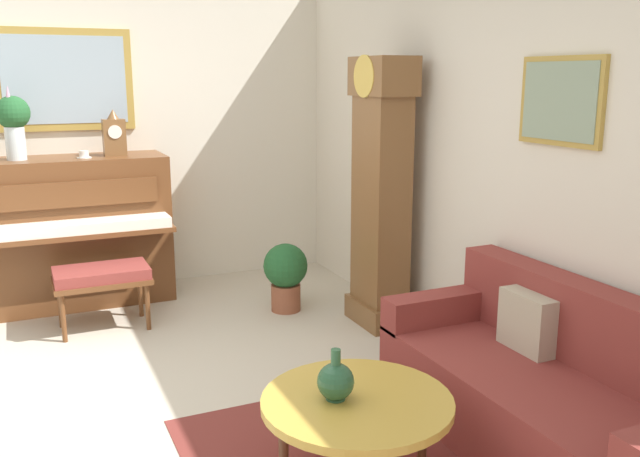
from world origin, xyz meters
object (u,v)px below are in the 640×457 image
mantel_clock (114,135)px  teacup (84,155)px  potted_plant (286,272)px  couch (550,393)px  piano_bench (102,277)px  grandfather_clock (381,201)px  green_jug (336,381)px  coffee_table (357,405)px  flower_vase (13,120)px  piano (80,230)px

mantel_clock → teacup: 0.31m
potted_plant → couch: bearing=10.1°
piano_bench → grandfather_clock: (0.75, 1.96, 0.56)m
mantel_clock → green_jug: size_ratio=1.58×
teacup → couch: bearing=29.0°
coffee_table → flower_vase: bearing=-158.6°
piano → green_jug: bearing=13.5°
piano_bench → potted_plant: 1.42m
coffee_table → green_jug: (-0.03, -0.09, 0.12)m
flower_vase → potted_plant: (0.91, 1.91, -1.23)m
flower_vase → couch: bearing=34.5°
couch → coffee_table: bearing=-95.6°
coffee_table → grandfather_clock: bearing=148.2°
couch → coffee_table: 1.06m
piano → couch: bearing=29.4°
coffee_table → potted_plant: size_ratio=1.57×
piano → grandfather_clock: size_ratio=0.71×
coffee_table → mantel_clock: mantel_clock is taller
green_jug → flower_vase: bearing=-159.8°
couch → green_jug: couch is taller
piano → coffee_table: 3.46m
green_jug → potted_plant: 2.50m
grandfather_clock → couch: size_ratio=1.07×
mantel_clock → potted_plant: 1.83m
coffee_table → potted_plant: 2.50m
piano → piano_bench: bearing=5.9°
coffee_table → green_jug: size_ratio=3.67×
piano_bench → flower_vase: size_ratio=1.21×
piano → piano_bench: (0.72, 0.07, -0.22)m
piano_bench → coffee_table: 2.73m
piano → potted_plant: (0.91, 1.48, -0.30)m
couch → mantel_clock: bearing=-154.9°
potted_plant → piano_bench: bearing=-97.5°
grandfather_clock → potted_plant: size_ratio=3.62×
piano → teacup: (0.08, 0.07, 0.63)m
teacup → mantel_clock: bearing=107.7°
piano → mantel_clock: size_ratio=3.79×
piano → mantel_clock: bearing=89.5°
mantel_clock → teacup: (0.08, -0.26, -0.15)m
piano → mantel_clock: mantel_clock is taller
grandfather_clock → coffee_table: bearing=-31.8°
mantel_clock → piano: bearing=-90.5°
piano → coffee_table: piano is taller
couch → teacup: bearing=-151.0°
mantel_clock → potted_plant: size_ratio=0.68×
coffee_table → mantel_clock: size_ratio=2.32×
grandfather_clock → mantel_clock: bearing=-130.7°
mantel_clock → teacup: size_ratio=3.28×
piano → grandfather_clock: grandfather_clock is taller
piano_bench → couch: (2.71, 1.86, -0.09)m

